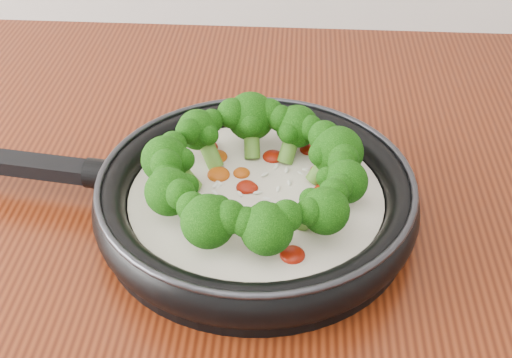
{
  "coord_description": "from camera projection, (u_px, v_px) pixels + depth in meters",
  "views": [
    {
      "loc": [
        -0.03,
        0.55,
        1.33
      ],
      "look_at": [
        -0.07,
        1.05,
        0.95
      ],
      "focal_mm": 47.7,
      "sensor_mm": 36.0,
      "label": 1
    }
  ],
  "objects": [
    {
      "name": "skillet",
      "position": [
        253.0,
        193.0,
        0.64
      ],
      "size": [
        0.5,
        0.34,
        0.09
      ],
      "color": "black",
      "rests_on": "counter"
    }
  ]
}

